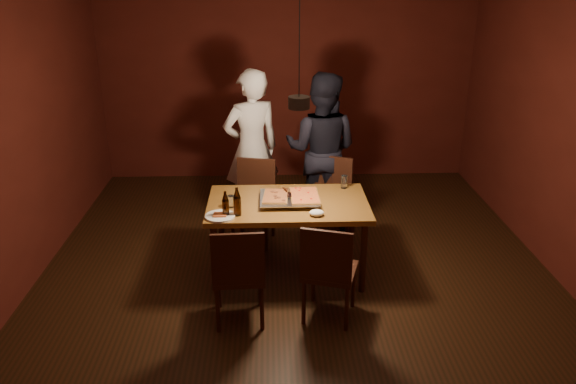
{
  "coord_description": "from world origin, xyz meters",
  "views": [
    {
      "loc": [
        -0.25,
        -4.58,
        2.81
      ],
      "look_at": [
        -0.08,
        0.25,
        0.85
      ],
      "focal_mm": 35.0,
      "sensor_mm": 36.0,
      "label": 1
    }
  ],
  "objects_px": {
    "plate_slice": "(220,216)",
    "pendant_lamp": "(299,101)",
    "diner_dark": "(321,150)",
    "chair_far_left": "(254,193)",
    "chair_near_left": "(239,268)",
    "diner_white": "(252,149)",
    "chair_far_right": "(330,191)",
    "beer_bottle_b": "(237,202)",
    "pizza_tray": "(290,200)",
    "beer_bottle_a": "(226,204)",
    "chair_near_right": "(328,265)",
    "dining_table": "(288,209)"
  },
  "relations": [
    {
      "from": "diner_white",
      "to": "beer_bottle_b",
      "type": "bearing_deg",
      "value": 63.46
    },
    {
      "from": "chair_far_left",
      "to": "diner_white",
      "type": "distance_m",
      "value": 0.56
    },
    {
      "from": "chair_near_right",
      "to": "pizza_tray",
      "type": "distance_m",
      "value": 0.9
    },
    {
      "from": "beer_bottle_b",
      "to": "diner_dark",
      "type": "distance_m",
      "value": 1.71
    },
    {
      "from": "chair_far_right",
      "to": "pizza_tray",
      "type": "xyz_separation_m",
      "value": [
        -0.47,
        -0.79,
        0.24
      ]
    },
    {
      "from": "chair_far_left",
      "to": "diner_dark",
      "type": "distance_m",
      "value": 0.93
    },
    {
      "from": "chair_far_left",
      "to": "beer_bottle_b",
      "type": "bearing_deg",
      "value": 95.38
    },
    {
      "from": "chair_far_left",
      "to": "pizza_tray",
      "type": "height_order",
      "value": "chair_far_left"
    },
    {
      "from": "chair_near_right",
      "to": "diner_dark",
      "type": "xyz_separation_m",
      "value": [
        0.12,
        2.0,
        0.34
      ]
    },
    {
      "from": "diner_white",
      "to": "pendant_lamp",
      "type": "distance_m",
      "value": 1.73
    },
    {
      "from": "chair_far_right",
      "to": "diner_dark",
      "type": "xyz_separation_m",
      "value": [
        -0.07,
        0.39,
        0.34
      ]
    },
    {
      "from": "plate_slice",
      "to": "chair_far_left",
      "type": "bearing_deg",
      "value": 75.49
    },
    {
      "from": "beer_bottle_b",
      "to": "diner_dark",
      "type": "bearing_deg",
      "value": 59.18
    },
    {
      "from": "chair_far_right",
      "to": "plate_slice",
      "type": "bearing_deg",
      "value": 69.18
    },
    {
      "from": "plate_slice",
      "to": "diner_dark",
      "type": "distance_m",
      "value": 1.82
    },
    {
      "from": "beer_bottle_a",
      "to": "plate_slice",
      "type": "relative_size",
      "value": 0.88
    },
    {
      "from": "chair_near_right",
      "to": "pendant_lamp",
      "type": "relative_size",
      "value": 0.48
    },
    {
      "from": "chair_far_left",
      "to": "beer_bottle_b",
      "type": "xyz_separation_m",
      "value": [
        -0.12,
        -1.03,
        0.34
      ]
    },
    {
      "from": "chair_far_right",
      "to": "beer_bottle_a",
      "type": "xyz_separation_m",
      "value": [
        -1.05,
        -1.09,
        0.33
      ]
    },
    {
      "from": "chair_near_left",
      "to": "beer_bottle_b",
      "type": "bearing_deg",
      "value": 89.91
    },
    {
      "from": "chair_near_left",
      "to": "diner_white",
      "type": "height_order",
      "value": "diner_white"
    },
    {
      "from": "diner_dark",
      "to": "pendant_lamp",
      "type": "height_order",
      "value": "pendant_lamp"
    },
    {
      "from": "chair_far_right",
      "to": "plate_slice",
      "type": "xyz_separation_m",
      "value": [
        -1.1,
        -1.11,
        0.22
      ]
    },
    {
      "from": "chair_far_left",
      "to": "beer_bottle_a",
      "type": "height_order",
      "value": "beer_bottle_a"
    },
    {
      "from": "chair_near_left",
      "to": "beer_bottle_b",
      "type": "xyz_separation_m",
      "value": [
        -0.03,
        0.56,
        0.34
      ]
    },
    {
      "from": "chair_far_left",
      "to": "chair_far_right",
      "type": "xyz_separation_m",
      "value": [
        0.82,
        0.05,
        0.0
      ]
    },
    {
      "from": "pizza_tray",
      "to": "plate_slice",
      "type": "relative_size",
      "value": 2.07
    },
    {
      "from": "dining_table",
      "to": "beer_bottle_b",
      "type": "relative_size",
      "value": 5.76
    },
    {
      "from": "chair_far_left",
      "to": "pendant_lamp",
      "type": "relative_size",
      "value": 0.45
    },
    {
      "from": "chair_near_right",
      "to": "diner_white",
      "type": "xyz_separation_m",
      "value": [
        -0.67,
        2.0,
        0.36
      ]
    },
    {
      "from": "chair_far_left",
      "to": "chair_near_left",
      "type": "height_order",
      "value": "same"
    },
    {
      "from": "dining_table",
      "to": "beer_bottle_a",
      "type": "distance_m",
      "value": 0.66
    },
    {
      "from": "chair_far_left",
      "to": "diner_white",
      "type": "bearing_deg",
      "value": -73.72
    },
    {
      "from": "plate_slice",
      "to": "beer_bottle_a",
      "type": "bearing_deg",
      "value": 17.21
    },
    {
      "from": "chair_near_left",
      "to": "beer_bottle_a",
      "type": "relative_size",
      "value": 2.08
    },
    {
      "from": "chair_near_right",
      "to": "pizza_tray",
      "type": "xyz_separation_m",
      "value": [
        -0.29,
        0.82,
        0.24
      ]
    },
    {
      "from": "beer_bottle_a",
      "to": "chair_far_right",
      "type": "bearing_deg",
      "value": 46.25
    },
    {
      "from": "beer_bottle_b",
      "to": "diner_white",
      "type": "bearing_deg",
      "value": 86.45
    },
    {
      "from": "chair_near_left",
      "to": "diner_dark",
      "type": "xyz_separation_m",
      "value": [
        0.85,
        2.02,
        0.34
      ]
    },
    {
      "from": "dining_table",
      "to": "diner_dark",
      "type": "distance_m",
      "value": 1.27
    },
    {
      "from": "diner_white",
      "to": "pendant_lamp",
      "type": "height_order",
      "value": "pendant_lamp"
    },
    {
      "from": "chair_far_left",
      "to": "chair_far_right",
      "type": "relative_size",
      "value": 0.9
    },
    {
      "from": "chair_near_right",
      "to": "diner_dark",
      "type": "distance_m",
      "value": 2.04
    },
    {
      "from": "chair_far_right",
      "to": "diner_white",
      "type": "xyz_separation_m",
      "value": [
        -0.85,
        0.39,
        0.36
      ]
    },
    {
      "from": "beer_bottle_a",
      "to": "pendant_lamp",
      "type": "relative_size",
      "value": 0.21
    },
    {
      "from": "chair_near_left",
      "to": "diner_white",
      "type": "bearing_deg",
      "value": 85.34
    },
    {
      "from": "beer_bottle_b",
      "to": "chair_far_right",
      "type": "bearing_deg",
      "value": 48.76
    },
    {
      "from": "chair_near_right",
      "to": "plate_slice",
      "type": "relative_size",
      "value": 1.97
    },
    {
      "from": "plate_slice",
      "to": "pendant_lamp",
      "type": "distance_m",
      "value": 1.22
    },
    {
      "from": "chair_far_right",
      "to": "pendant_lamp",
      "type": "bearing_deg",
      "value": 92.61
    }
  ]
}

